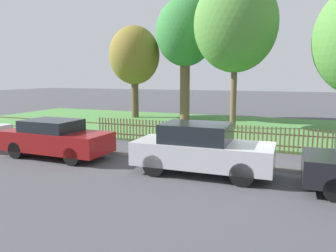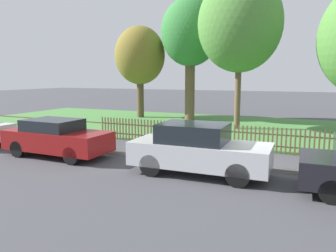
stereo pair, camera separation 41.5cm
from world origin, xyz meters
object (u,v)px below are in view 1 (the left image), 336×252
at_px(parked_car_black_saloon, 56,138).
at_px(tree_mid_park, 236,24).
at_px(tree_behind_motorcycle, 185,34).
at_px(parked_car_navy_estate, 201,149).
at_px(covered_motorcycle, 200,138).
at_px(tree_nearest_kerb, 134,56).

height_order(parked_car_black_saloon, tree_mid_park, tree_mid_park).
xyz_separation_m(parked_car_black_saloon, tree_behind_motorcycle, (0.87, 12.03, 5.14)).
xyz_separation_m(parked_car_navy_estate, tree_mid_park, (-0.86, 9.46, 5.08)).
distance_m(parked_car_navy_estate, covered_motorcycle, 2.73).
height_order(tree_nearest_kerb, tree_mid_park, tree_mid_park).
distance_m(covered_motorcycle, tree_behind_motorcycle, 11.50).
height_order(parked_car_navy_estate, covered_motorcycle, parked_car_navy_estate).
xyz_separation_m(covered_motorcycle, tree_behind_motorcycle, (-3.91, 9.45, 5.25)).
bearing_deg(tree_behind_motorcycle, tree_mid_park, -33.82).
relative_size(parked_car_navy_estate, tree_mid_park, 0.50).
bearing_deg(tree_behind_motorcycle, parked_car_black_saloon, -94.14).
bearing_deg(parked_car_navy_estate, tree_behind_motorcycle, 109.95).
relative_size(tree_nearest_kerb, tree_mid_park, 0.77).
height_order(parked_car_navy_estate, tree_behind_motorcycle, tree_behind_motorcycle).
bearing_deg(parked_car_navy_estate, parked_car_black_saloon, 178.29).
distance_m(tree_nearest_kerb, tree_behind_motorcycle, 4.07).
bearing_deg(covered_motorcycle, parked_car_navy_estate, -66.79).
bearing_deg(covered_motorcycle, tree_nearest_kerb, 135.43).
relative_size(parked_car_navy_estate, covered_motorcycle, 2.36).
height_order(parked_car_black_saloon, tree_behind_motorcycle, tree_behind_motorcycle).
distance_m(covered_motorcycle, tree_mid_park, 8.64).
bearing_deg(tree_mid_park, parked_car_navy_estate, -84.78).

